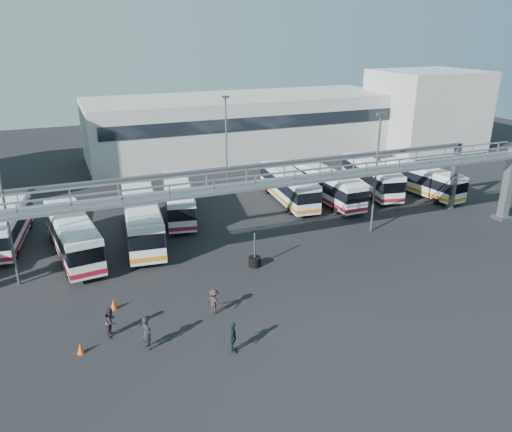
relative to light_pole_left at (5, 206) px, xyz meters
name	(u,v)px	position (x,y,z in m)	size (l,w,h in m)	color
ground	(279,294)	(16.00, -8.00, -5.73)	(140.00, 140.00, 0.00)	black
gantry	(247,190)	(16.00, -2.13, -0.22)	(51.40, 5.15, 7.10)	gray
warehouse	(244,125)	(28.00, 30.00, -1.73)	(42.00, 14.00, 8.00)	#9E9E99
building_right	(426,110)	(54.00, 24.00, -0.23)	(14.00, 12.00, 11.00)	#B2B2AD
light_pole_left	(5,206)	(0.00, 0.00, 0.00)	(0.70, 0.35, 10.21)	#4C4F54
light_pole_mid	(376,167)	(28.00, -1.00, 0.00)	(0.70, 0.35, 10.21)	#4C4F54
light_pole_back	(226,140)	(20.00, 14.00, 0.00)	(0.70, 0.35, 10.21)	#4C4F54
bus_1	(7,224)	(-0.88, 7.92, -4.04)	(3.70, 10.25, 3.04)	silver
bus_2	(72,234)	(3.87, 3.44, -3.89)	(3.83, 11.16, 3.32)	silver
bus_3	(142,219)	(9.32, 4.42, -3.78)	(3.89, 11.81, 3.52)	silver
bus_4	(179,199)	(13.46, 8.82, -3.97)	(4.25, 10.70, 3.17)	silver
bus_6	(289,185)	(24.70, 8.73, -3.94)	(3.28, 10.78, 3.23)	silver
bus_7	(328,185)	(28.45, 7.31, -3.99)	(2.65, 10.42, 3.15)	silver
bus_8	(371,176)	(34.32, 8.41, -3.94)	(4.30, 10.93, 3.24)	silver
bus_9	(421,179)	(38.77, 5.85, -4.05)	(3.58, 10.22, 3.04)	silver
pedestrian_a	(147,333)	(6.82, -10.69, -4.75)	(0.72, 0.47, 1.96)	black
pedestrian_b	(111,322)	(5.17, -8.66, -4.83)	(0.87, 0.68, 1.79)	#28212E
pedestrian_c	(214,302)	(11.32, -8.63, -4.91)	(1.06, 0.61, 1.64)	#2F1F20
pedestrian_d	(233,338)	(11.05, -12.78, -4.82)	(1.06, 0.44, 1.81)	#19252D
cone_left	(80,348)	(3.37, -9.79, -5.42)	(0.39, 0.39, 0.62)	#F8420D
cone_right	(114,304)	(5.62, -5.78, -5.38)	(0.43, 0.43, 0.69)	#F8420D
tire_stack	(255,261)	(16.08, -3.50, -5.28)	(0.92, 0.92, 2.63)	black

